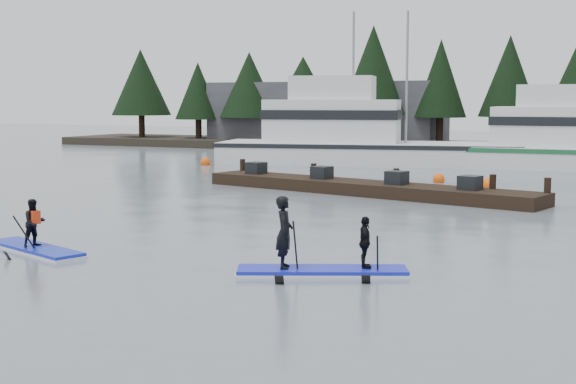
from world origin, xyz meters
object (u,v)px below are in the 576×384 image
at_px(paddleboard_solo, 35,236).
at_px(paddleboard_duo, 318,251).
at_px(floating_dock, 363,188).
at_px(fishing_boat_large, 358,151).

xyz_separation_m(paddleboard_solo, paddleboard_duo, (7.24, 0.49, 0.12)).
height_order(floating_dock, paddleboard_duo, paddleboard_duo).
height_order(floating_dock, paddleboard_solo, paddleboard_solo).
bearing_deg(paddleboard_solo, floating_dock, 96.68).
distance_m(floating_dock, paddleboard_solo, 14.96).
relative_size(fishing_boat_large, floating_dock, 1.21).
distance_m(floating_dock, paddleboard_duo, 14.62).
distance_m(fishing_boat_large, paddleboard_duo, 29.50).
xyz_separation_m(floating_dock, paddleboard_solo, (-3.36, -14.58, 0.13)).
xyz_separation_m(fishing_boat_large, floating_dock, (5.17, -13.99, -0.48)).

